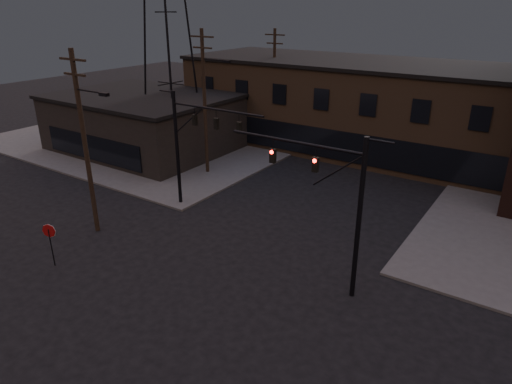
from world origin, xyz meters
TOP-DOWN VIEW (x-y plane):
  - ground at (0.00, 0.00)m, footprint 140.00×140.00m
  - sidewalk_nw at (-22.00, 22.00)m, footprint 30.00×30.00m
  - building_row at (0.00, 28.00)m, footprint 40.00×12.00m
  - building_left at (-20.00, 16.00)m, footprint 16.00×12.00m
  - traffic_signal_near at (5.36, 4.50)m, footprint 7.12×0.24m
  - traffic_signal_far at (-6.72, 8.00)m, footprint 7.12×0.24m
  - stop_sign at (-8.00, -1.99)m, footprint 0.72×0.33m
  - utility_pole_near at (-9.43, 2.00)m, footprint 3.70×0.28m
  - utility_pole_mid at (-10.44, 14.00)m, footprint 3.70×0.28m
  - utility_pole_far at (-11.50, 26.00)m, footprint 2.20×0.28m
  - transmission_tower at (-18.00, 18.00)m, footprint 7.00×7.00m
  - car_crossing at (0.82, 25.52)m, footprint 2.71×4.35m

SIDE VIEW (x-z plane):
  - ground at x=0.00m, z-range 0.00..0.00m
  - sidewalk_nw at x=-22.00m, z-range 0.00..0.15m
  - car_crossing at x=0.82m, z-range 0.00..1.35m
  - stop_sign at x=-8.00m, z-range 0.60..3.08m
  - building_left at x=-20.00m, z-range 0.00..5.00m
  - building_row at x=0.00m, z-range 0.00..8.00m
  - traffic_signal_near at x=5.36m, z-range 0.93..8.93m
  - traffic_signal_far at x=-6.72m, z-range 1.01..9.01m
  - utility_pole_far at x=-11.50m, z-range 0.28..11.28m
  - utility_pole_near at x=-9.43m, z-range 0.37..11.37m
  - utility_pole_mid at x=-10.44m, z-range 0.38..11.88m
  - transmission_tower at x=-18.00m, z-range 0.00..25.00m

